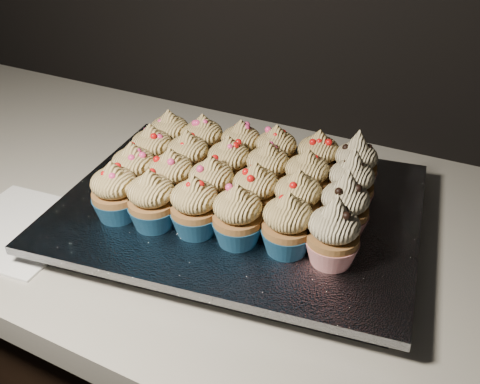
{
  "coord_description": "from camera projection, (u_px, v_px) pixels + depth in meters",
  "views": [
    {
      "loc": [
        0.52,
        1.12,
        1.34
      ],
      "look_at": [
        0.23,
        1.67,
        0.95
      ],
      "focal_mm": 40.0,
      "sensor_mm": 36.0,
      "label": 1
    }
  ],
  "objects": [
    {
      "name": "cabinet",
      "position": [
        149.0,
        368.0,
        1.13
      ],
      "size": [
        2.4,
        0.6,
        0.86
      ],
      "primitive_type": "cube",
      "color": "black",
      "rests_on": "ground"
    },
    {
      "name": "worktop",
      "position": [
        125.0,
        186.0,
        0.89
      ],
      "size": [
        2.44,
        0.64,
        0.04
      ],
      "primitive_type": "cube",
      "color": "beige",
      "rests_on": "cabinet"
    },
    {
      "name": "napkin",
      "position": [
        19.0,
        228.0,
        0.75
      ],
      "size": [
        0.19,
        0.19,
        0.0
      ],
      "primitive_type": "cube",
      "rotation": [
        0.0,
        0.0,
        0.11
      ],
      "color": "white",
      "rests_on": "worktop"
    },
    {
      "name": "baking_tray",
      "position": [
        240.0,
        215.0,
        0.76
      ],
      "size": [
        0.5,
        0.41,
        0.02
      ],
      "primitive_type": "cube",
      "rotation": [
        0.0,
        0.0,
        0.15
      ],
      "color": "black",
      "rests_on": "worktop"
    },
    {
      "name": "foil_lining",
      "position": [
        240.0,
        205.0,
        0.75
      ],
      "size": [
        0.54,
        0.45,
        0.01
      ],
      "primitive_type": "cube",
      "rotation": [
        0.0,
        0.0,
        0.15
      ],
      "color": "silver",
      "rests_on": "baking_tray"
    },
    {
      "name": "cupcake_0",
      "position": [
        115.0,
        193.0,
        0.7
      ],
      "size": [
        0.06,
        0.06,
        0.08
      ],
      "color": "navy",
      "rests_on": "foil_lining"
    },
    {
      "name": "cupcake_1",
      "position": [
        152.0,
        201.0,
        0.68
      ],
      "size": [
        0.06,
        0.06,
        0.08
      ],
      "color": "navy",
      "rests_on": "foil_lining"
    },
    {
      "name": "cupcake_2",
      "position": [
        195.0,
        207.0,
        0.67
      ],
      "size": [
        0.06,
        0.06,
        0.08
      ],
      "color": "navy",
      "rests_on": "foil_lining"
    },
    {
      "name": "cupcake_3",
      "position": [
        238.0,
        217.0,
        0.65
      ],
      "size": [
        0.06,
        0.06,
        0.08
      ],
      "color": "navy",
      "rests_on": "foil_lining"
    },
    {
      "name": "cupcake_4",
      "position": [
        287.0,
        225.0,
        0.63
      ],
      "size": [
        0.06,
        0.06,
        0.08
      ],
      "color": "navy",
      "rests_on": "foil_lining"
    },
    {
      "name": "cupcake_5",
      "position": [
        333.0,
        234.0,
        0.62
      ],
      "size": [
        0.06,
        0.06,
        0.1
      ],
      "color": "red",
      "rests_on": "foil_lining"
    },
    {
      "name": "cupcake_6",
      "position": [
        134.0,
        172.0,
        0.74
      ],
      "size": [
        0.06,
        0.06,
        0.08
      ],
      "color": "navy",
      "rests_on": "foil_lining"
    },
    {
      "name": "cupcake_7",
      "position": [
        172.0,
        178.0,
        0.73
      ],
      "size": [
        0.06,
        0.06,
        0.08
      ],
      "color": "navy",
      "rests_on": "foil_lining"
    },
    {
      "name": "cupcake_8",
      "position": [
        212.0,
        186.0,
        0.71
      ],
      "size": [
        0.06,
        0.06,
        0.08
      ],
      "color": "navy",
      "rests_on": "foil_lining"
    },
    {
      "name": "cupcake_9",
      "position": [
        256.0,
        193.0,
        0.69
      ],
      "size": [
        0.06,
        0.06,
        0.08
      ],
      "color": "navy",
      "rests_on": "foil_lining"
    },
    {
      "name": "cupcake_10",
      "position": [
        297.0,
        201.0,
        0.68
      ],
      "size": [
        0.06,
        0.06,
        0.08
      ],
      "color": "navy",
      "rests_on": "foil_lining"
    },
    {
      "name": "cupcake_11",
      "position": [
        344.0,
        207.0,
        0.66
      ],
      "size": [
        0.06,
        0.06,
        0.1
      ],
      "color": "red",
      "rests_on": "foil_lining"
    },
    {
      "name": "cupcake_12",
      "position": [
        153.0,
        152.0,
        0.79
      ],
      "size": [
        0.06,
        0.06,
        0.08
      ],
      "color": "navy",
      "rests_on": "foil_lining"
    },
    {
      "name": "cupcake_13",
      "position": [
        188.0,
        159.0,
        0.77
      ],
      "size": [
        0.06,
        0.06,
        0.08
      ],
      "color": "navy",
      "rests_on": "foil_lining"
    },
    {
      "name": "cupcake_14",
      "position": [
        229.0,
        165.0,
        0.76
      ],
      "size": [
        0.06,
        0.06,
        0.08
      ],
      "color": "navy",
      "rests_on": "foil_lining"
    },
    {
      "name": "cupcake_15",
      "position": [
        268.0,
        171.0,
        0.74
      ],
      "size": [
        0.06,
        0.06,
        0.08
      ],
      "color": "navy",
      "rests_on": "foil_lining"
    },
    {
      "name": "cupcake_16",
      "position": [
        306.0,
        179.0,
        0.72
      ],
      "size": [
        0.06,
        0.06,
        0.08
      ],
      "color": "navy",
      "rests_on": "foil_lining"
    },
    {
      "name": "cupcake_17",
      "position": [
        351.0,
        184.0,
        0.71
      ],
      "size": [
        0.06,
        0.06,
        0.1
      ],
      "color": "red",
      "rests_on": "foil_lining"
    },
    {
      "name": "cupcake_18",
      "position": [
        170.0,
        137.0,
        0.83
      ],
      "size": [
        0.06,
        0.06,
        0.08
      ],
      "color": "navy",
      "rests_on": "foil_lining"
    },
    {
      "name": "cupcake_19",
      "position": [
        203.0,
        142.0,
        0.82
      ],
      "size": [
        0.06,
        0.06,
        0.08
      ],
      "color": "navy",
      "rests_on": "foil_lining"
    },
    {
      "name": "cupcake_20",
      "position": [
        241.0,
        148.0,
        0.8
      ],
      "size": [
        0.06,
        0.06,
        0.08
      ],
      "color": "navy",
      "rests_on": "foil_lining"
    },
    {
      "name": "cupcake_21",
      "position": [
        276.0,
        153.0,
        0.79
      ],
      "size": [
        0.06,
        0.06,
        0.08
      ],
      "color": "navy",
      "rests_on": "foil_lining"
    },
    {
      "name": "cupcake_22",
      "position": [
        318.0,
        159.0,
        0.77
      ],
      "size": [
        0.06,
        0.06,
        0.08
      ],
      "color": "navy",
      "rests_on": "foil_lining"
    },
    {
      "name": "cupcake_23",
      "position": [
        355.0,
        165.0,
        0.75
      ],
      "size": [
        0.06,
        0.06,
        0.1
      ],
      "color": "red",
      "rests_on": "foil_lining"
    }
  ]
}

